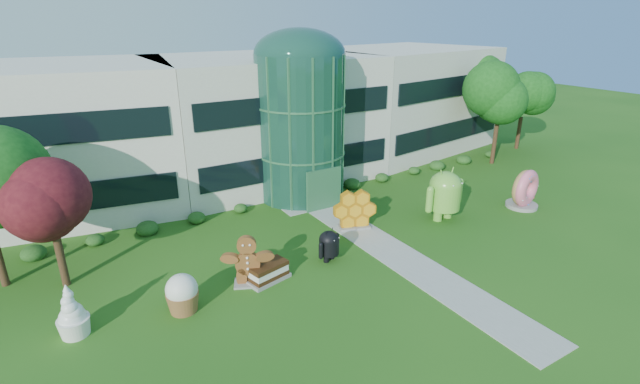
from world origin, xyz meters
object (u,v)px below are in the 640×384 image
gingerbread (248,260)px  android_green (445,192)px  android_black (329,243)px  donut (524,188)px

gingerbread → android_green: bearing=27.7°
android_green → android_black: android_green is taller
android_green → android_black: (-9.05, -0.74, -0.87)m
android_black → gingerbread: 4.56m
android_green → gingerbread: 13.63m
android_green → donut: (5.98, -1.39, -0.50)m
android_black → donut: (15.03, -0.65, 0.36)m
android_green → donut: 6.16m
android_black → donut: size_ratio=0.73×
donut → gingerbread: (-19.57, 0.71, -0.05)m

